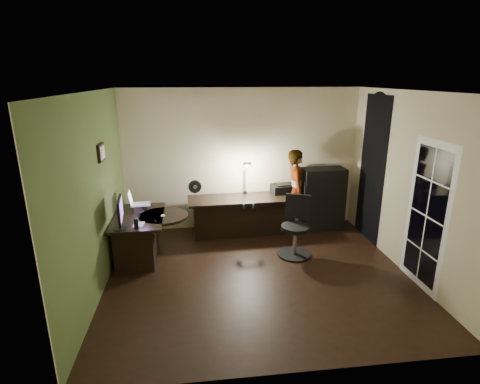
{
  "coord_description": "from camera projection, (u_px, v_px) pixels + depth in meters",
  "views": [
    {
      "loc": [
        -0.91,
        -5.0,
        2.88
      ],
      "look_at": [
        -0.15,
        1.05,
        1.0
      ],
      "focal_mm": 28.0,
      "sensor_mm": 36.0,
      "label": 1
    }
  ],
  "objects": [
    {
      "name": "floor",
      "position": [
        258.0,
        275.0,
        5.7
      ],
      "size": [
        4.5,
        4.0,
        0.01
      ],
      "primitive_type": "cube",
      "color": "black",
      "rests_on": "ground"
    },
    {
      "name": "desk_lamp",
      "position": [
        245.0,
        176.0,
        7.12
      ],
      "size": [
        0.19,
        0.34,
        0.73
      ],
      "primitive_type": "cube",
      "rotation": [
        0.0,
        0.0,
        -0.03
      ],
      "color": "black",
      "rests_on": "desk_right"
    },
    {
      "name": "cabinet",
      "position": [
        322.0,
        199.0,
        7.28
      ],
      "size": [
        0.82,
        0.43,
        1.22
      ],
      "primitive_type": "cube",
      "rotation": [
        0.0,
        0.0,
        0.03
      ],
      "color": "black",
      "rests_on": "floor"
    },
    {
      "name": "french_door",
      "position": [
        427.0,
        216.0,
        5.13
      ],
      "size": [
        0.02,
        0.92,
        2.1
      ],
      "primitive_type": "cube",
      "color": "white",
      "rests_on": "floor"
    },
    {
      "name": "office_chair",
      "position": [
        295.0,
        227.0,
        6.17
      ],
      "size": [
        0.73,
        0.73,
        1.01
      ],
      "primitive_type": "cube",
      "rotation": [
        0.0,
        0.0,
        -0.37
      ],
      "color": "black",
      "rests_on": "floor"
    },
    {
      "name": "wall_left",
      "position": [
        95.0,
        196.0,
        5.03
      ],
      "size": [
        0.01,
        4.0,
        2.7
      ],
      "primitive_type": "cube",
      "color": "beige",
      "rests_on": "floor"
    },
    {
      "name": "headphones",
      "position": [
        249.0,
        205.0,
        6.46
      ],
      "size": [
        0.21,
        0.1,
        0.1
      ],
      "primitive_type": "cube",
      "rotation": [
        0.0,
        0.0,
        0.05
      ],
      "color": "navy",
      "rests_on": "desk_right"
    },
    {
      "name": "laptop_stand",
      "position": [
        141.0,
        207.0,
        6.3
      ],
      "size": [
        0.23,
        0.2,
        0.09
      ],
      "primitive_type": "cube",
      "rotation": [
        0.0,
        0.0,
        0.07
      ],
      "color": "silver",
      "rests_on": "desk_left"
    },
    {
      "name": "green_wall_overlay",
      "position": [
        96.0,
        196.0,
        5.03
      ],
      "size": [
        0.0,
        4.0,
        2.7
      ],
      "primitive_type": "cube",
      "color": "#495D2A",
      "rests_on": "floor"
    },
    {
      "name": "speaker",
      "position": [
        136.0,
        224.0,
        5.48
      ],
      "size": [
        0.07,
        0.07,
        0.16
      ],
      "primitive_type": "cylinder",
      "rotation": [
        0.0,
        0.0,
        -0.16
      ],
      "color": "black",
      "rests_on": "desk_left"
    },
    {
      "name": "monitor",
      "position": [
        119.0,
        218.0,
        5.45
      ],
      "size": [
        0.16,
        0.52,
        0.34
      ],
      "primitive_type": "cube",
      "rotation": [
        0.0,
        0.0,
        0.11
      ],
      "color": "black",
      "rests_on": "desk_left"
    },
    {
      "name": "laptop",
      "position": [
        140.0,
        198.0,
        6.25
      ],
      "size": [
        0.38,
        0.36,
        0.24
      ],
      "primitive_type": "cube",
      "rotation": [
        0.0,
        0.0,
        0.1
      ],
      "color": "silver",
      "rests_on": "laptop_stand"
    },
    {
      "name": "person",
      "position": [
        296.0,
        190.0,
        7.2
      ],
      "size": [
        0.44,
        0.61,
        1.58
      ],
      "primitive_type": "imported",
      "rotation": [
        0.0,
        0.0,
        1.45
      ],
      "color": "#D8A88C",
      "rests_on": "floor"
    },
    {
      "name": "phone",
      "position": [
        137.0,
        217.0,
        5.95
      ],
      "size": [
        0.09,
        0.15,
        0.01
      ],
      "primitive_type": "cube",
      "rotation": [
        0.0,
        0.0,
        -0.15
      ],
      "color": "black",
      "rests_on": "desk_left"
    },
    {
      "name": "notepad",
      "position": [
        139.0,
        225.0,
        5.65
      ],
      "size": [
        0.17,
        0.22,
        0.01
      ],
      "primitive_type": "cube",
      "rotation": [
        0.0,
        0.0,
        -0.07
      ],
      "color": "silver",
      "rests_on": "desk_left"
    },
    {
      "name": "pen",
      "position": [
        156.0,
        221.0,
        5.8
      ],
      "size": [
        0.07,
        0.11,
        0.01
      ],
      "primitive_type": "cube",
      "rotation": [
        0.0,
        0.0,
        0.5
      ],
      "color": "black",
      "rests_on": "desk_left"
    },
    {
      "name": "desk_right",
      "position": [
        240.0,
        216.0,
        7.07
      ],
      "size": [
        1.95,
        0.74,
        0.72
      ],
      "primitive_type": "cube",
      "rotation": [
        0.0,
        0.0,
        0.04
      ],
      "color": "black",
      "rests_on": "floor"
    },
    {
      "name": "mouse",
      "position": [
        163.0,
        216.0,
        5.97
      ],
      "size": [
        0.1,
        0.12,
        0.04
      ],
      "primitive_type": "ellipsoid",
      "rotation": [
        0.0,
        0.0,
        0.42
      ],
      "color": "silver",
      "rests_on": "desk_left"
    },
    {
      "name": "framed_picture",
      "position": [
        101.0,
        153.0,
        5.32
      ],
      "size": [
        0.04,
        0.3,
        0.25
      ],
      "primitive_type": "cube",
      "color": "black",
      "rests_on": "wall_left"
    },
    {
      "name": "wall_right",
      "position": [
        409.0,
        184.0,
        5.57
      ],
      "size": [
        0.01,
        4.0,
        2.7
      ],
      "primitive_type": "cube",
      "color": "beige",
      "rests_on": "floor"
    },
    {
      "name": "desk_fan",
      "position": [
        195.0,
        190.0,
        6.87
      ],
      "size": [
        0.26,
        0.17,
        0.37
      ],
      "primitive_type": "cube",
      "rotation": [
        0.0,
        0.0,
        0.17
      ],
      "color": "black",
      "rests_on": "desk_right"
    },
    {
      "name": "wall_back",
      "position": [
        242.0,
        160.0,
        7.2
      ],
      "size": [
        4.5,
        0.01,
        2.7
      ],
      "primitive_type": "cube",
      "color": "beige",
      "rests_on": "floor"
    },
    {
      "name": "printer",
      "position": [
        283.0,
        189.0,
        7.25
      ],
      "size": [
        0.46,
        0.38,
        0.19
      ],
      "primitive_type": "cube",
      "rotation": [
        0.0,
        0.0,
        0.1
      ],
      "color": "black",
      "rests_on": "desk_right"
    },
    {
      "name": "desk_left",
      "position": [
        140.0,
        237.0,
        6.11
      ],
      "size": [
        0.81,
        1.3,
        0.74
      ],
      "primitive_type": "cube",
      "rotation": [
        0.0,
        0.0,
        0.02
      ],
      "color": "black",
      "rests_on": "floor"
    },
    {
      "name": "ceiling",
      "position": [
        261.0,
        91.0,
        4.9
      ],
      "size": [
        4.5,
        4.0,
        0.01
      ],
      "primitive_type": "cube",
      "color": "silver",
      "rests_on": "floor"
    },
    {
      "name": "arched_doorway",
      "position": [
        372.0,
        169.0,
        6.67
      ],
      "size": [
        0.01,
        0.9,
        2.6
      ],
      "primitive_type": "cube",
      "color": "black",
      "rests_on": "floor"
    },
    {
      "name": "wall_front",
      "position": [
        298.0,
        253.0,
        3.4
      ],
      "size": [
        4.5,
        0.01,
        2.7
      ],
      "primitive_type": "cube",
      "color": "beige",
      "rests_on": "floor"
    }
  ]
}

